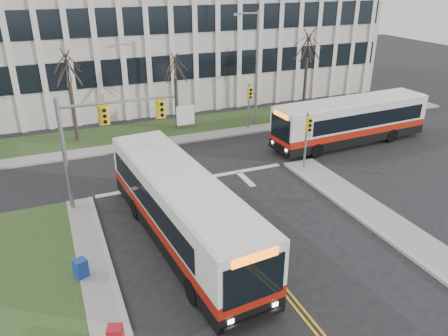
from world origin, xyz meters
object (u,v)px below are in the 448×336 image
(streetlight, at_px, (255,64))
(bus_cross, at_px, (351,122))
(newspaper_box_blue, at_px, (81,269))
(directory_sign, at_px, (186,116))
(bus_main, at_px, (182,210))

(streetlight, height_order, bus_cross, streetlight)
(bus_cross, relative_size, newspaper_box_blue, 12.99)
(streetlight, distance_m, directory_sign, 6.96)
(directory_sign, relative_size, newspaper_box_blue, 2.11)
(streetlight, xyz_separation_m, bus_main, (-10.76, -14.32, -3.48))
(bus_cross, bearing_deg, streetlight, -146.18)
(streetlight, bearing_deg, bus_main, -126.92)
(directory_sign, relative_size, bus_cross, 0.16)
(directory_sign, relative_size, bus_main, 0.16)
(bus_cross, bearing_deg, directory_sign, -129.89)
(directory_sign, xyz_separation_m, bus_main, (-5.23, -15.62, 0.54))
(bus_main, bearing_deg, bus_cross, 21.65)
(bus_main, xyz_separation_m, newspaper_box_blue, (-4.76, -1.03, -1.24))
(bus_main, xyz_separation_m, bus_cross, (15.60, 7.92, -0.07))
(streetlight, relative_size, bus_cross, 0.75)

